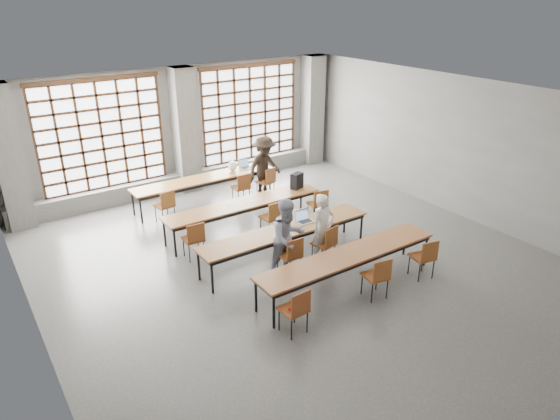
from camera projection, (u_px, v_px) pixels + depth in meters
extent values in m
plane|color=#4A4A47|center=(293.00, 261.00, 10.77)|extent=(11.00, 11.00, 0.00)
plane|color=silver|center=(295.00, 99.00, 9.35)|extent=(11.00, 11.00, 0.00)
plane|color=#5E5E5B|center=(181.00, 129.00, 14.22)|extent=(10.00, 0.00, 10.00)
plane|color=#5E5E5B|center=(24.00, 253.00, 7.48)|extent=(0.00, 11.00, 11.00)
plane|color=#5E5E5B|center=(454.00, 146.00, 12.64)|extent=(0.00, 11.00, 11.00)
cube|color=#555553|center=(8.00, 159.00, 11.69)|extent=(0.60, 0.55, 3.50)
cube|color=#555553|center=(185.00, 131.00, 14.00)|extent=(0.60, 0.55, 3.50)
cube|color=#555553|center=(312.00, 111.00, 16.32)|extent=(0.60, 0.55, 3.50)
cube|color=white|center=(101.00, 135.00, 12.98)|extent=(3.20, 0.02, 2.80)
cube|color=black|center=(102.00, 136.00, 12.92)|extent=(3.20, 0.05, 2.80)
cube|color=black|center=(110.00, 188.00, 13.51)|extent=(3.32, 0.07, 0.10)
cube|color=black|center=(93.00, 79.00, 12.33)|extent=(3.32, 0.07, 0.10)
cube|color=white|center=(249.00, 113.00, 15.30)|extent=(3.20, 0.02, 2.80)
cube|color=black|center=(250.00, 114.00, 15.24)|extent=(3.20, 0.05, 2.80)
cube|color=black|center=(252.00, 159.00, 15.82)|extent=(3.32, 0.07, 0.10)
cube|color=black|center=(249.00, 65.00, 14.65)|extent=(3.32, 0.07, 0.10)
cube|color=#555553|center=(188.00, 180.00, 14.67)|extent=(9.80, 0.35, 0.50)
cube|color=brown|center=(205.00, 178.00, 13.46)|extent=(4.00, 0.70, 0.04)
cube|color=black|center=(205.00, 180.00, 13.48)|extent=(3.90, 0.64, 0.08)
cylinder|color=black|center=(141.00, 211.00, 12.40)|extent=(0.05, 0.05, 0.69)
cylinder|color=black|center=(133.00, 203.00, 12.84)|extent=(0.05, 0.05, 0.69)
cylinder|color=black|center=(270.00, 180.00, 14.38)|extent=(0.05, 0.05, 0.69)
cylinder|color=black|center=(259.00, 175.00, 14.82)|extent=(0.05, 0.05, 0.69)
cube|color=brown|center=(244.00, 203.00, 11.89)|extent=(4.00, 0.70, 0.04)
cube|color=black|center=(244.00, 206.00, 11.92)|extent=(3.90, 0.64, 0.08)
cylinder|color=black|center=(175.00, 243.00, 10.83)|extent=(0.05, 0.05, 0.69)
cylinder|color=black|center=(165.00, 233.00, 11.27)|extent=(0.05, 0.05, 0.69)
cylinder|color=black|center=(314.00, 203.00, 12.81)|extent=(0.05, 0.05, 0.69)
cylinder|color=black|center=(301.00, 196.00, 13.25)|extent=(0.05, 0.05, 0.69)
cube|color=brown|center=(286.00, 230.00, 10.57)|extent=(4.00, 0.70, 0.04)
cube|color=black|center=(286.00, 232.00, 10.60)|extent=(3.90, 0.64, 0.08)
cylinder|color=black|center=(212.00, 278.00, 9.51)|extent=(0.05, 0.05, 0.69)
cylinder|color=black|center=(199.00, 265.00, 9.95)|extent=(0.05, 0.05, 0.69)
cylinder|color=black|center=(361.00, 228.00, 11.49)|extent=(0.05, 0.05, 0.69)
cylinder|color=black|center=(345.00, 219.00, 11.93)|extent=(0.05, 0.05, 0.69)
cube|color=brown|center=(348.00, 255.00, 9.57)|extent=(4.00, 0.70, 0.04)
cube|color=black|center=(348.00, 258.00, 9.60)|extent=(3.90, 0.64, 0.08)
cylinder|color=black|center=(274.00, 311.00, 8.51)|extent=(0.05, 0.05, 0.69)
cylinder|color=black|center=(256.00, 296.00, 8.95)|extent=(0.05, 0.05, 0.69)
cylinder|color=black|center=(426.00, 251.00, 10.49)|extent=(0.05, 0.05, 0.69)
cylinder|color=black|center=(405.00, 240.00, 10.93)|extent=(0.05, 0.05, 0.69)
cube|color=brown|center=(164.00, 205.00, 12.43)|extent=(0.49, 0.49, 0.04)
cube|color=brown|center=(168.00, 199.00, 12.20)|extent=(0.40, 0.10, 0.40)
cylinder|color=black|center=(165.00, 214.00, 12.52)|extent=(0.02, 0.02, 0.45)
cube|color=maroon|center=(241.00, 187.00, 13.56)|extent=(0.43, 0.43, 0.04)
cube|color=maroon|center=(244.00, 182.00, 13.31)|extent=(0.40, 0.04, 0.40)
cylinder|color=black|center=(241.00, 195.00, 13.65)|extent=(0.02, 0.02, 0.45)
cube|color=brown|center=(265.00, 182.00, 13.97)|extent=(0.52, 0.52, 0.04)
cube|color=brown|center=(271.00, 175.00, 13.76)|extent=(0.39, 0.13, 0.40)
cylinder|color=black|center=(266.00, 189.00, 14.06)|extent=(0.02, 0.02, 0.45)
cube|color=brown|center=(193.00, 239.00, 10.76)|extent=(0.44, 0.44, 0.04)
cube|color=brown|center=(196.00, 233.00, 10.51)|extent=(0.40, 0.05, 0.40)
cylinder|color=black|center=(194.00, 248.00, 10.85)|extent=(0.02, 0.02, 0.45)
cube|color=brown|center=(271.00, 217.00, 11.79)|extent=(0.44, 0.44, 0.04)
cube|color=brown|center=(276.00, 211.00, 11.55)|extent=(0.40, 0.05, 0.40)
cylinder|color=black|center=(271.00, 226.00, 11.88)|extent=(0.02, 0.02, 0.45)
cube|color=brown|center=(317.00, 204.00, 12.51)|extent=(0.49, 0.49, 0.04)
cube|color=brown|center=(321.00, 198.00, 12.25)|extent=(0.40, 0.10, 0.40)
cylinder|color=black|center=(317.00, 212.00, 12.60)|extent=(0.02, 0.02, 0.45)
cube|color=maroon|center=(289.00, 255.00, 10.11)|extent=(0.42, 0.42, 0.04)
cube|color=maroon|center=(295.00, 249.00, 9.87)|extent=(0.40, 0.03, 0.40)
cylinder|color=black|center=(289.00, 265.00, 10.20)|extent=(0.02, 0.02, 0.45)
cube|color=brown|center=(324.00, 243.00, 10.57)|extent=(0.50, 0.50, 0.04)
cube|color=brown|center=(332.00, 237.00, 10.35)|extent=(0.40, 0.11, 0.40)
cylinder|color=black|center=(323.00, 253.00, 10.66)|extent=(0.02, 0.02, 0.45)
cube|color=brown|center=(293.00, 309.00, 8.39)|extent=(0.44, 0.44, 0.04)
cube|color=brown|center=(301.00, 303.00, 8.15)|extent=(0.40, 0.05, 0.40)
cylinder|color=black|center=(293.00, 320.00, 8.48)|extent=(0.02, 0.02, 0.45)
cube|color=brown|center=(375.00, 276.00, 9.37)|extent=(0.48, 0.48, 0.04)
cube|color=brown|center=(383.00, 270.00, 9.11)|extent=(0.40, 0.09, 0.40)
cylinder|color=black|center=(374.00, 286.00, 9.46)|extent=(0.02, 0.02, 0.45)
cube|color=brown|center=(422.00, 257.00, 10.04)|extent=(0.49, 0.49, 0.04)
cube|color=brown|center=(430.00, 251.00, 9.78)|extent=(0.40, 0.11, 0.40)
cylinder|color=black|center=(421.00, 267.00, 10.13)|extent=(0.02, 0.02, 0.45)
imported|color=silver|center=(323.00, 229.00, 10.48)|extent=(0.58, 0.40, 1.54)
imported|color=#171F45|center=(288.00, 238.00, 10.00)|extent=(0.82, 0.65, 1.65)
imported|color=black|center=(264.00, 167.00, 13.84)|extent=(1.23, 0.85, 1.74)
cube|color=#B1B0B5|center=(305.00, 222.00, 10.88)|extent=(0.36, 0.26, 0.02)
cube|color=black|center=(305.00, 221.00, 10.87)|extent=(0.30, 0.18, 0.00)
cube|color=#B1B0B5|center=(302.00, 214.00, 10.94)|extent=(0.36, 0.07, 0.26)
cube|color=#93B8FD|center=(302.00, 216.00, 10.94)|extent=(0.31, 0.05, 0.21)
cube|color=#A9A9AE|center=(247.00, 168.00, 14.18)|extent=(0.39, 0.31, 0.02)
cube|color=black|center=(247.00, 167.00, 14.17)|extent=(0.32, 0.22, 0.00)
cube|color=#A9A9AE|center=(243.00, 162.00, 14.23)|extent=(0.37, 0.12, 0.26)
cube|color=#82ABE2|center=(244.00, 163.00, 14.23)|extent=(0.31, 0.09, 0.21)
ellipsoid|color=silver|center=(322.00, 218.00, 11.03)|extent=(0.11, 0.08, 0.04)
cube|color=#398D2E|center=(282.00, 226.00, 10.58)|extent=(0.26, 0.12, 0.09)
cube|color=black|center=(296.00, 228.00, 10.58)|extent=(0.14, 0.10, 0.01)
cube|color=white|center=(234.00, 206.00, 11.69)|extent=(0.33, 0.26, 0.00)
cube|color=white|center=(247.00, 202.00, 11.93)|extent=(0.31, 0.23, 0.00)
cube|color=black|center=(297.00, 181.00, 12.66)|extent=(0.37, 0.29, 0.40)
ellipsoid|color=white|center=(233.00, 166.00, 13.90)|extent=(0.29, 0.25, 0.29)
cube|color=#B62616|center=(293.00, 307.00, 8.37)|extent=(0.22, 0.15, 0.06)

